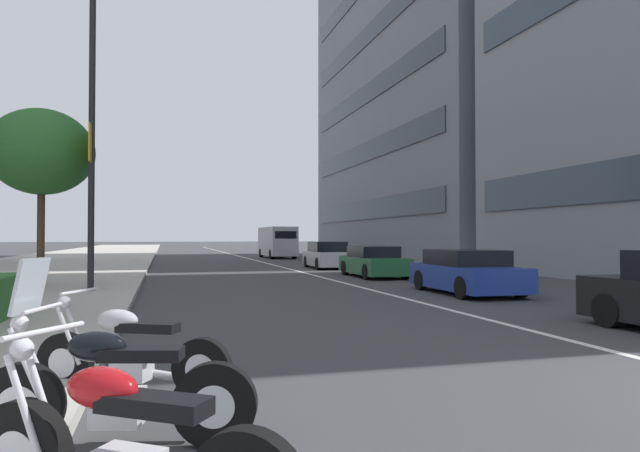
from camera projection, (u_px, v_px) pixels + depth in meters
sidewalk_right_plaza at (51, 266)px, 30.80m from camera, size 160.00×10.59×0.15m
lane_centre_stripe at (257, 261)px, 38.93m from camera, size 110.00×0.16×0.01m
motorcycle_far_end_row at (113, 390)px, 4.40m from camera, size 0.79×2.14×1.49m
motorcycle_second_in_row at (130, 355)px, 5.87m from camera, size 1.10×2.01×1.09m
car_following_behind at (467, 272)px, 16.36m from camera, size 4.23×2.06×1.28m
car_lead_in_lane at (373, 262)px, 23.17m from camera, size 4.34×1.88×1.27m
car_approaching_light at (327, 256)px, 29.57m from camera, size 4.16×1.93×1.42m
delivery_van_ahead at (277, 241)px, 44.11m from camera, size 6.10×2.10×2.43m
street_lamp_with_banners at (102, 102)px, 16.30m from camera, size 1.26×2.28×9.45m
street_tree_near_plaza_corner at (42, 152)px, 17.04m from camera, size 3.08×3.08×5.42m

